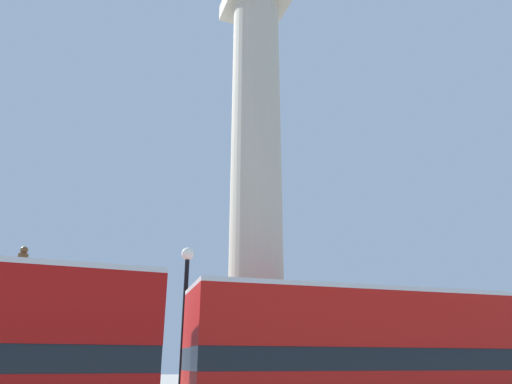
# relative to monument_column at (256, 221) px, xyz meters

# --- Properties ---
(monument_column) EXTENTS (5.47, 5.47, 20.90)m
(monument_column) POSITION_rel_monument_column_xyz_m (0.00, 0.00, 0.00)
(monument_column) COLOR #ADA593
(monument_column) RESTS_ON ground_plane
(bus_a) EXTENTS (11.31, 3.55, 4.26)m
(bus_a) POSITION_rel_monument_column_xyz_m (1.91, -5.35, -5.44)
(bus_a) COLOR #B7140F
(bus_a) RESTS_ON ground_plane
(equestrian_statue) EXTENTS (3.37, 2.73, 6.46)m
(equestrian_statue) POSITION_rel_monument_column_xyz_m (-8.53, 2.10, -5.84)
(equestrian_statue) COLOR #ADA593
(equestrian_statue) RESTS_ON ground_plane
(street_lamp) EXTENTS (0.40, 0.40, 5.79)m
(street_lamp) POSITION_rel_monument_column_xyz_m (-3.32, -2.61, -4.68)
(street_lamp) COLOR black
(street_lamp) RESTS_ON ground_plane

